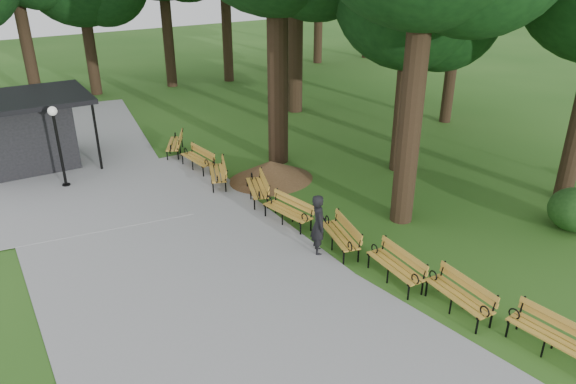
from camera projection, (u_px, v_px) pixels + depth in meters
ground at (355, 270)px, 14.35m from camera, size 100.00×100.00×0.00m
path at (172, 264)px, 14.57m from camera, size 12.00×38.00×0.06m
person at (319, 225)px, 14.80m from camera, size 0.69×0.78×1.80m
kiosk at (22, 132)px, 20.69m from camera, size 4.69×4.13×2.84m
lamp_post at (56, 130)px, 18.52m from camera, size 0.32×0.32×3.00m
dirt_mound at (270, 171)px, 19.79m from camera, size 2.80×2.80×0.77m
bench_0 at (550, 336)px, 11.22m from camera, size 0.78×1.94×0.88m
bench_1 at (459, 296)px, 12.53m from camera, size 0.81×1.95×0.88m
bench_2 at (395, 266)px, 13.70m from camera, size 0.82×1.95×0.88m
bench_3 at (340, 235)px, 15.18m from camera, size 1.13×2.00×0.88m
bench_4 at (288, 211)px, 16.58m from camera, size 0.92×1.97×0.88m
bench_5 at (257, 188)px, 18.20m from camera, size 1.30×2.00×0.88m
bench_6 at (217, 173)px, 19.43m from camera, size 1.33×2.00×0.88m
bench_7 at (197, 159)px, 20.72m from camera, size 0.78×1.94×0.88m
bench_8 at (174, 144)px, 22.36m from camera, size 1.49×1.97×0.88m
shrub_0 at (570, 229)px, 16.44m from camera, size 1.57×1.57×1.34m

